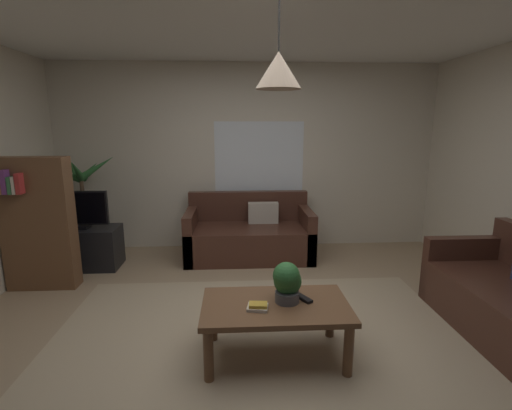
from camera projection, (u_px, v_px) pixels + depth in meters
The scene contains 16 objects.
floor at pixel (258, 338), 3.07m from camera, with size 5.20×4.80×0.02m, color #9E8466.
rug at pixel (260, 350), 2.87m from camera, with size 3.38×2.64×0.01m, color tan.
wall_back at pixel (247, 158), 5.17m from camera, with size 5.32×0.06×2.53m, color beige.
ceiling at pixel (258, 1), 2.53m from camera, with size 5.20×4.80×0.02m, color white.
window_pane at pixel (259, 157), 5.15m from camera, with size 1.23×0.01×0.95m, color white.
couch_under_window at pixel (249, 236), 4.89m from camera, with size 1.62×0.82×0.82m.
coffee_table at pixel (276, 312), 2.73m from camera, with size 1.08×0.62×0.43m.
book_on_table_0 at pixel (258, 307), 2.64m from camera, with size 0.14×0.12×0.02m, color beige.
book_on_table_1 at pixel (258, 305), 2.63m from camera, with size 0.13×0.08×0.02m, color gold.
remote_on_table_0 at pixel (303, 298), 2.78m from camera, with size 0.05×0.16×0.02m, color black.
potted_plant_on_table at pixel (287, 281), 2.73m from camera, with size 0.22×0.24×0.31m.
tv_stand at pixel (82, 248), 4.51m from camera, with size 0.90×0.44×0.50m, color black.
tv at pixel (77, 210), 4.39m from camera, with size 0.72×0.16×0.45m.
potted_palm_corner at pixel (85, 215), 4.84m from camera, with size 0.80×0.67×1.36m.
bookshelf_corner at pixel (37, 223), 3.86m from camera, with size 0.70×0.31×1.40m.
pendant_lamp at pixel (278, 70), 2.38m from camera, with size 0.30×0.30×0.59m.
Camera 1 is at (-0.17, -2.76, 1.71)m, focal length 26.05 mm.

